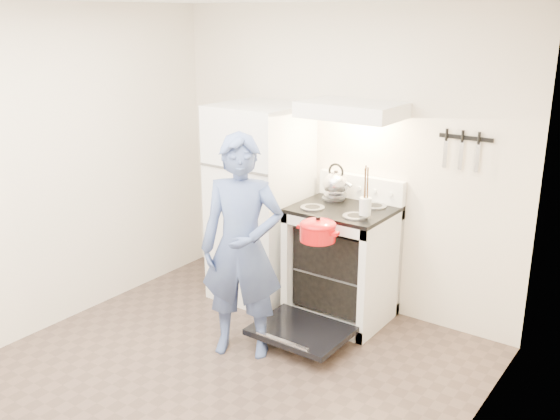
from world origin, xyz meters
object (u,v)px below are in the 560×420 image
(tea_kettle, at_px, (336,182))
(person, at_px, (242,248))
(stove_body, at_px, (342,265))
(dutch_oven, at_px, (318,232))
(refrigerator, at_px, (260,203))

(tea_kettle, distance_m, person, 1.07)
(tea_kettle, bearing_deg, person, -98.98)
(person, bearing_deg, tea_kettle, 54.89)
(tea_kettle, relative_size, person, 0.19)
(stove_body, height_order, tea_kettle, tea_kettle)
(stove_body, bearing_deg, dutch_oven, -81.73)
(person, distance_m, dutch_oven, 0.56)
(stove_body, relative_size, person, 0.56)
(refrigerator, bearing_deg, stove_body, 1.77)
(refrigerator, distance_m, stove_body, 0.90)
(stove_body, bearing_deg, tea_kettle, 140.40)
(refrigerator, relative_size, dutch_oven, 5.13)
(stove_body, xyz_separation_m, person, (-0.31, -0.90, 0.36))
(refrigerator, height_order, stove_body, refrigerator)
(refrigerator, bearing_deg, person, -60.28)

